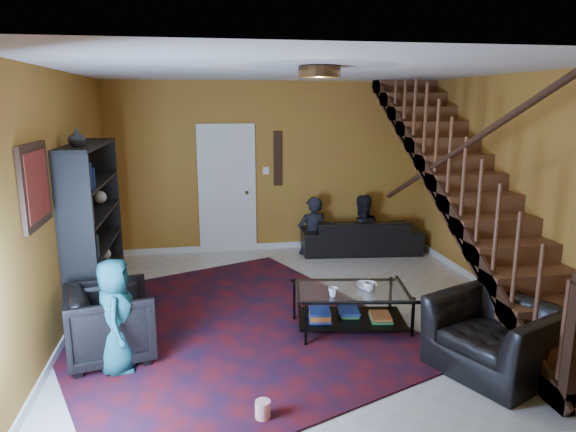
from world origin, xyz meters
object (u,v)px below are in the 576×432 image
armchair_left (111,323)px  sofa (360,235)px  bookshelf (95,230)px  armchair_right (495,337)px  coffee_table (351,306)px

armchair_left → sofa: bearing=-61.3°
bookshelf → armchair_right: bookshelf is taller
bookshelf → sofa: size_ratio=1.02×
armchair_left → armchair_right: armchair_left is taller
bookshelf → armchair_left: bookshelf is taller
bookshelf → sofa: bearing=23.7°
sofa → coffee_table: sofa is taller
sofa → armchair_right: size_ratio=1.88×
bookshelf → coffee_table: 3.16m
bookshelf → armchair_right: 4.56m
sofa → armchair_right: (0.03, -3.96, 0.05)m
bookshelf → armchair_left: bearing=-75.8°
bookshelf → armchair_left: (0.35, -1.40, -0.60)m
armchair_left → coffee_table: size_ratio=0.61×
bookshelf → armchair_left: size_ratio=2.49×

